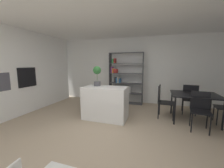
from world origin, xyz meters
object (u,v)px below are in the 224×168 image
at_px(open_bookshelf, 123,81).
at_px(built_in_oven, 27,77).
at_px(potted_plant_on_island, 97,74).
at_px(dining_chair_near, 200,107).
at_px(dining_table, 195,96).
at_px(dining_chair_far, 190,97).
at_px(kitchen_island, 105,103).
at_px(dining_chair_island_side, 163,99).

bearing_deg(open_bookshelf, built_in_oven, -141.12).
xyz_separation_m(potted_plant_on_island, dining_chair_near, (2.67, -0.01, -0.73)).
xyz_separation_m(dining_table, dining_chair_near, (0.01, -0.51, -0.15)).
bearing_deg(dining_chair_far, dining_table, 97.83).
xyz_separation_m(kitchen_island, dining_chair_near, (2.38, 0.09, 0.08)).
height_order(built_in_oven, kitchen_island, built_in_oven).
distance_m(built_in_oven, dining_chair_island_side, 4.20).
bearing_deg(dining_chair_far, dining_chair_near, 97.84).
bearing_deg(built_in_oven, kitchen_island, 7.29).
bearing_deg(kitchen_island, dining_table, 14.18).
bearing_deg(potted_plant_on_island, kitchen_island, -19.09).
relative_size(dining_table, dining_chair_far, 1.24).
relative_size(built_in_oven, potted_plant_on_island, 1.05).
relative_size(built_in_oven, dining_chair_near, 0.67).
bearing_deg(kitchen_island, potted_plant_on_island, 160.91).
bearing_deg(dining_chair_near, open_bookshelf, 150.89).
height_order(open_bookshelf, dining_chair_near, open_bookshelf).
bearing_deg(dining_chair_near, dining_chair_far, 98.48).
relative_size(dining_table, dining_chair_island_side, 1.24).
xyz_separation_m(built_in_oven, dining_chair_island_side, (4.05, 0.93, -0.60)).
bearing_deg(dining_table, potted_plant_on_island, -169.39).
bearing_deg(dining_chair_island_side, potted_plant_on_island, 110.90).
relative_size(dining_chair_far, dining_chair_near, 1.04).
bearing_deg(dining_chair_far, open_bookshelf, -9.90).
distance_m(open_bookshelf, dining_chair_island_side, 1.90).
distance_m(potted_plant_on_island, dining_table, 2.77).
bearing_deg(dining_chair_near, kitchen_island, -170.71).
bearing_deg(built_in_oven, open_bookshelf, 38.88).
relative_size(potted_plant_on_island, dining_table, 0.49).
height_order(built_in_oven, dining_chair_near, built_in_oven).
bearing_deg(dining_chair_near, potted_plant_on_island, -173.10).
height_order(built_in_oven, dining_chair_island_side, built_in_oven).
distance_m(potted_plant_on_island, dining_chair_island_side, 2.05).
bearing_deg(dining_table, built_in_oven, -169.31).
xyz_separation_m(built_in_oven, dining_chair_near, (4.87, 0.41, -0.62)).
xyz_separation_m(built_in_oven, dining_chair_far, (4.85, 1.42, -0.60)).
bearing_deg(dining_table, kitchen_island, -165.82).
xyz_separation_m(dining_chair_far, dining_chair_island_side, (-0.80, -0.49, 0.00)).
relative_size(dining_chair_island_side, dining_chair_near, 1.05).
xyz_separation_m(potted_plant_on_island, dining_chair_far, (2.65, 1.00, -0.72)).
relative_size(open_bookshelf, dining_table, 1.71).
bearing_deg(dining_chair_island_side, open_bookshelf, 57.22).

